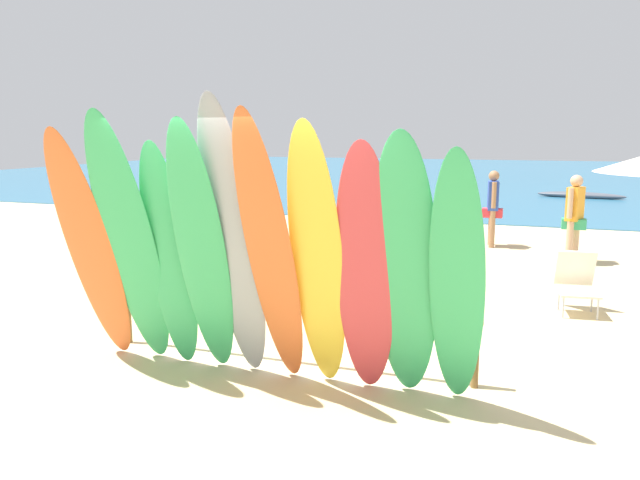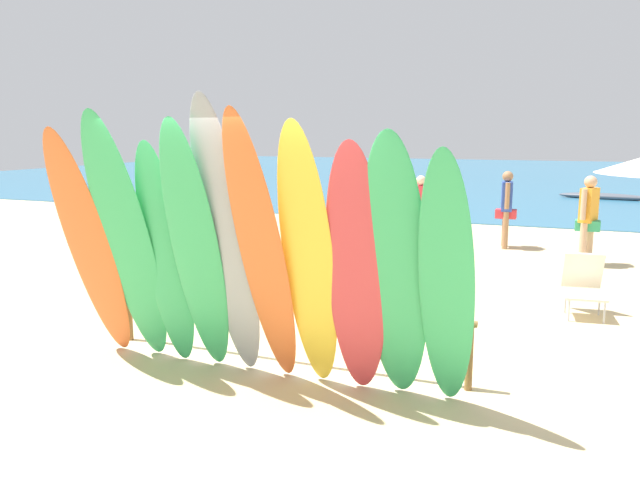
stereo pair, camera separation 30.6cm
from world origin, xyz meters
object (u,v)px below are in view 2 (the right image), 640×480
Objects in this scene: surfboard_green_3 at (196,252)px; surfboard_green_2 at (166,258)px; beachgoer_strolling at (127,240)px; surfboard_rack at (280,311)px; surfboard_orange_5 at (262,254)px; beachgoer_photographing at (420,206)px; beach_chair_red at (584,283)px; surfboard_yellow_6 at (308,261)px; beachgoer_near_rack at (588,214)px; distant_boat at (603,196)px; surfboard_red_7 at (356,273)px; beachgoer_by_water at (506,204)px; surfboard_orange_0 at (89,247)px; surfboard_green_8 at (395,271)px; surfboard_green_1 at (127,243)px; surfboard_green_9 at (447,285)px; surfboard_grey_4 at (227,242)px.

surfboard_green_2 is at bearing 162.60° from surfboard_green_3.
surfboard_rack is at bearing 97.66° from beachgoer_strolling.
surfboard_green_2 is 0.87× the size of surfboard_orange_5.
beach_chair_red is at bearing 124.21° from beachgoer_photographing.
surfboard_yellow_6 reaches higher than beachgoer_near_rack.
surfboard_orange_5 is at bearing -8.71° from surfboard_green_3.
surfboard_rack reaches higher than distant_boat.
surfboard_red_7 is 1.60× the size of beachgoer_photographing.
surfboard_yellow_6 is 1.63× the size of beachgoer_by_water.
surfboard_orange_0 is 1.03× the size of surfboard_green_8.
surfboard_green_1 is 2.36m from surfboard_red_7.
surfboard_red_7 is (1.97, 0.01, 0.01)m from surfboard_green_2.
surfboard_yellow_6 is 1.60× the size of beachgoer_near_rack.
distant_boat is at bearing -112.24° from beachgoer_photographing.
surfboard_orange_0 is 2.41m from surfboard_yellow_6.
distant_boat is at bearing -19.57° from beachgoer_by_water.
surfboard_red_7 is (1.56, 0.09, -0.10)m from surfboard_green_3.
beachgoer_strolling is at bearing 154.07° from surfboard_rack.
surfboard_green_2 is 1.61× the size of beachgoer_strolling.
surfboard_red_7 is 4.69m from beachgoer_strolling.
beachgoer_near_rack is at bearing 80.00° from surfboard_green_9.
distant_boat is (4.90, 19.39, -1.05)m from surfboard_green_2.
surfboard_grey_4 is 1.88× the size of beachgoer_photographing.
surfboard_green_9 is at bearing 3.36° from surfboard_orange_0.
surfboard_red_7 is at bearing 177.74° from surfboard_green_9.
surfboard_orange_0 is at bearing 176.21° from surfboard_green_1.
surfboard_red_7 is at bearing -30.05° from surfboard_rack.
beach_chair_red is (2.38, 3.68, -0.82)m from surfboard_yellow_6.
surfboard_yellow_6 reaches higher than beachgoer_strolling.
surfboard_green_9 is at bearing -1.03° from surfboard_green_1.
beachgoer_photographing is (-0.72, 7.76, -0.38)m from surfboard_yellow_6.
surfboard_green_2 is at bearing 79.48° from beachgoer_strolling.
beachgoer_near_rack is at bearing 76.38° from surfboard_green_8.
surfboard_green_3 is at bearing 2.47° from surfboard_orange_0.
surfboard_rack is 1.13m from surfboard_green_3.
beachgoer_strolling is at bearing 155.06° from surfboard_green_8.
beach_chair_red is at bearing 56.95° from surfboard_red_7.
surfboard_orange_0 is 1.59m from surfboard_grey_4.
surfboard_rack is at bearing 25.02° from surfboard_green_1.
surfboard_grey_4 is at bearing -110.78° from surfboard_rack.
surfboard_grey_4 is 1.61m from surfboard_green_8.
surfboard_green_2 reaches higher than surfboard_rack.
beachgoer_near_rack is 3.27m from beachgoer_photographing.
surfboard_yellow_6 is at bearing 16.87° from surfboard_orange_5.
surfboard_orange_5 is at bearing -169.40° from surfboard_yellow_6.
surfboard_rack is 1.60× the size of surfboard_green_8.
surfboard_green_9 is at bearing -18.95° from surfboard_rack.
surfboard_green_8 is 1.69× the size of beachgoer_strolling.
surfboard_orange_0 is at bearing -179.85° from surfboard_yellow_6.
beachgoer_photographing reaches higher than beachgoer_strolling.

